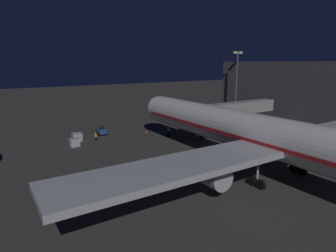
{
  "coord_description": "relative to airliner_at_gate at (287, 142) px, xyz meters",
  "views": [
    {
      "loc": [
        30.99,
        33.47,
        14.93
      ],
      "look_at": [
        3.0,
        -9.96,
        3.5
      ],
      "focal_mm": 30.56,
      "sensor_mm": 36.0,
      "label": 1
    }
  ],
  "objects": [
    {
      "name": "airliner_at_gate",
      "position": [
        0.0,
        0.0,
        0.0
      ],
      "size": [
        57.33,
        67.59,
        19.43
      ],
      "color": "silver",
      "rests_on": "ground_plane"
    },
    {
      "name": "jet_bridge",
      "position": [
        -11.94,
        -22.08,
        0.09
      ],
      "size": [
        22.25,
        3.4,
        6.95
      ],
      "color": "#9E9E99",
      "rests_on": "ground_plane"
    },
    {
      "name": "traffic_cone_nose_port",
      "position": [
        -2.2,
        -32.68,
        -5.06
      ],
      "size": [
        0.36,
        0.36,
        0.55
      ],
      "primitive_type": "cone",
      "color": "orange",
      "rests_on": "ground_plane"
    },
    {
      "name": "apron_floodlight_mast",
      "position": [
        -25.5,
        -33.52,
        5.04
      ],
      "size": [
        2.9,
        0.5,
        17.86
      ],
      "color": "#59595E",
      "rests_on": "ground_plane"
    },
    {
      "name": "ground_plane",
      "position": [
        -0.0,
        -12.72,
        -5.33
      ],
      "size": [
        320.0,
        320.0,
        0.0
      ],
      "primitive_type": "plane",
      "color": "#383533"
    },
    {
      "name": "baggage_container_near_belt",
      "position": [
        16.7,
        -34.32,
        -4.55
      ],
      "size": [
        1.8,
        1.73,
        1.56
      ],
      "primitive_type": "cube",
      "color": "#B7BABF",
      "rests_on": "ground_plane"
    },
    {
      "name": "pushback_tug",
      "position": [
        10.99,
        -36.33,
        -4.55
      ],
      "size": [
        1.86,
        2.46,
        1.95
      ],
      "color": "#234C9E",
      "rests_on": "ground_plane"
    },
    {
      "name": "baggage_container_mid_row",
      "position": [
        18.09,
        -30.91,
        -4.63
      ],
      "size": [
        1.66,
        1.66,
        1.4
      ],
      "primitive_type": "cube",
      "color": "#B7BABF",
      "rests_on": "ground_plane"
    },
    {
      "name": "traffic_cone_nose_starboard",
      "position": [
        2.2,
        -32.68,
        -5.06
      ],
      "size": [
        0.36,
        0.36,
        0.55
      ],
      "primitive_type": "cone",
      "color": "orange",
      "rests_on": "ground_plane"
    },
    {
      "name": "ground_crew_near_nose_gear",
      "position": [
        13.66,
        -32.12,
        -4.33
      ],
      "size": [
        0.4,
        0.4,
        1.81
      ],
      "color": "black",
      "rests_on": "ground_plane"
    }
  ]
}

